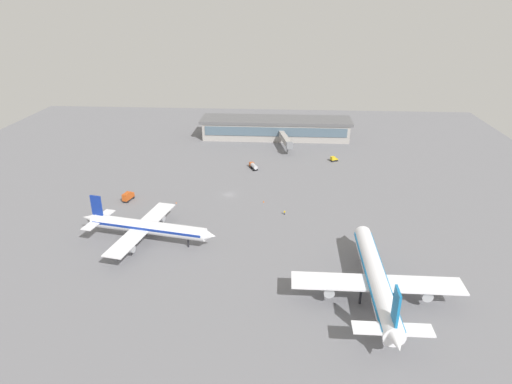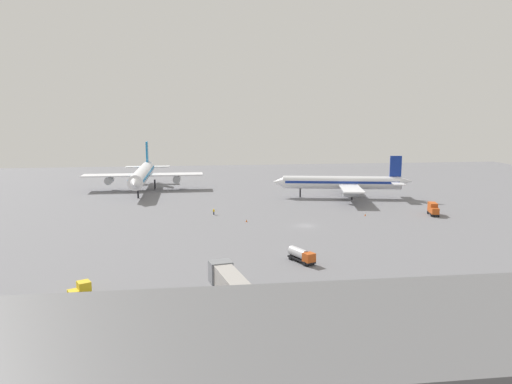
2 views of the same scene
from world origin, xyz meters
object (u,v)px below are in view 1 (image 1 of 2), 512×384
Objects in this scene: airplane_at_gate at (146,227)px; catering_truck at (128,196)px; fuel_truck at (253,166)px; airplane_taxiing at (376,278)px; baggage_tug at (334,159)px; safety_cone_mid_apron at (176,203)px; safety_cone_near_gate at (264,202)px; ground_crew_worker at (285,213)px.

airplane_at_gate reaches higher than catering_truck.
catering_truck is at bearing 104.91° from fuel_truck.
baggage_tug is at bearing 0.52° from airplane_taxiing.
airplane_at_gate reaches higher than fuel_truck.
fuel_truck is at bearing -7.84° from baggage_tug.
catering_truck reaches higher than fuel_truck.
baggage_tug is at bearing 61.30° from airplane_at_gate.
safety_cone_mid_apron is (26.27, 38.26, -1.09)m from fuel_truck.
ground_crew_worker is at bearing 128.73° from safety_cone_near_gate.
baggage_tug is 61.85m from ground_crew_worker.
safety_cone_near_gate and safety_cone_mid_apron have the same top height.
airplane_at_gate reaches higher than ground_crew_worker.
airplane_taxiing reaches higher than fuel_truck.
catering_truck is 18.80m from safety_cone_mid_apron.
airplane_taxiing is (-66.53, 24.29, 0.89)m from airplane_at_gate.
airplane_taxiing reaches higher than safety_cone_mid_apron.
baggage_tug is at bearing -122.49° from safety_cone_near_gate.
ground_crew_worker is 2.78× the size of safety_cone_mid_apron.
safety_cone_mid_apron is (32.69, 3.09, 0.00)m from safety_cone_near_gate.
airplane_taxiing reaches higher than catering_truck.
ground_crew_worker is at bearing -84.01° from catering_truck.
safety_cone_mid_apron is (63.10, 50.84, -0.86)m from baggage_tug.
airplane_at_gate reaches higher than baggage_tug.
airplane_at_gate is 102.98m from baggage_tug.
catering_truck reaches higher than safety_cone_mid_apron.
safety_cone_near_gate is 1.00× the size of safety_cone_mid_apron.
fuel_truck is (36.83, 12.58, 0.23)m from baggage_tug.
airplane_taxiing is 32.06× the size of ground_crew_worker.
safety_cone_near_gate is at bearing 52.71° from airplane_at_gate.
catering_truck reaches higher than baggage_tug.
catering_truck is at bearing 2.00° from safety_cone_near_gate.
ground_crew_worker is (-59.30, 8.07, -0.85)m from catering_truck.
safety_cone_mid_apron is (40.59, -6.77, -0.55)m from ground_crew_worker.
baggage_tug is at bearing -49.21° from ground_crew_worker.
safety_cone_near_gate is at bearing 29.32° from airplane_taxiing.
baggage_tug is 2.22× the size of ground_crew_worker.
fuel_truck is 10.87× the size of safety_cone_near_gate.
airplane_at_gate is at bearing 88.73° from ground_crew_worker.
fuel_truck is at bearing 22.55° from airplane_taxiing.
airplane_taxiing is 64.19m from safety_cone_near_gate.
airplane_taxiing is 9.09× the size of catering_truck.
airplane_at_gate is 75.68× the size of safety_cone_near_gate.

